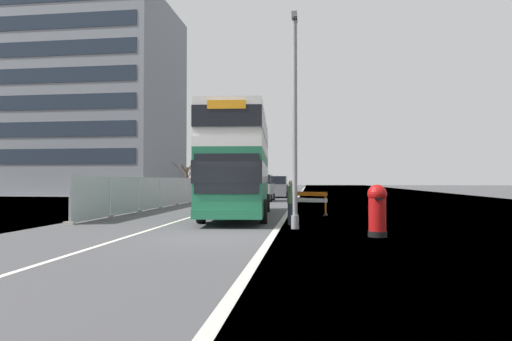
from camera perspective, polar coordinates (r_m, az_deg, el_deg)
ground at (r=13.60m, az=-3.51°, el=-9.04°), size 140.00×280.00×0.10m
double_decker_bus at (r=20.83m, az=-2.25°, el=0.93°), size 3.46×11.07×4.88m
lamppost_foreground at (r=15.69m, az=5.24°, el=5.82°), size 0.29×0.70×7.91m
red_pillar_postbox at (r=13.92m, az=16.01°, el=-4.88°), size 0.61×0.61×1.65m
roadworks_barrier at (r=21.69m, az=7.34°, el=-4.01°), size 1.75×0.86×1.18m
construction_site_fence at (r=29.34m, az=-11.73°, el=-2.89°), size 0.44×24.00×1.99m
car_oncoming_near at (r=36.22m, az=0.76°, el=-2.46°), size 2.03×4.54×2.24m
car_receding_mid at (r=43.60m, az=2.98°, el=-2.31°), size 2.10×4.43×2.18m
bare_tree_far_verge_near at (r=47.61m, az=-9.33°, el=-1.06°), size 2.69×3.68×3.89m
bare_tree_far_verge_mid at (r=60.86m, az=-8.22°, el=-0.79°), size 2.59×2.67×4.50m
bare_tree_far_verge_far at (r=73.14m, az=-6.77°, el=-0.95°), size 2.94×2.30×4.40m
pedestrian_at_kerb at (r=16.96m, az=4.79°, el=-4.31°), size 0.34×0.34×1.77m
backdrop_office_block at (r=63.15m, az=-24.40°, el=8.48°), size 28.99×16.56×24.76m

